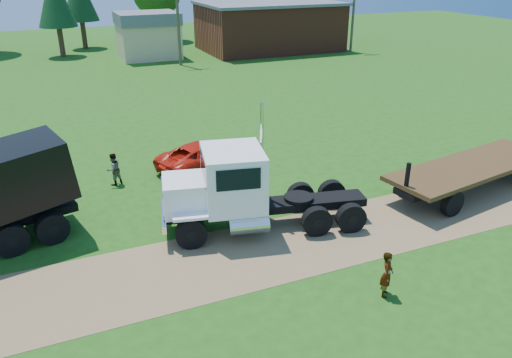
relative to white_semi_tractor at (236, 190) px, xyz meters
name	(u,v)px	position (x,y,z in m)	size (l,w,h in m)	color
ground	(276,249)	(0.77, -2.00, -1.67)	(140.00, 140.00, 0.00)	#204C10
dirt_track	(276,248)	(0.77, -2.00, -1.66)	(120.00, 4.20, 0.01)	olive
white_semi_tractor	(236,190)	(0.00, 0.00, 0.00)	(8.29, 4.19, 4.89)	black
orange_pickup	(203,156)	(0.69, 6.43, -0.99)	(2.26, 4.89, 1.36)	red
flatbed_trailer	(472,170)	(11.14, -0.88, -0.69)	(9.25, 4.11, 2.29)	#3A2512
spectator_a	(387,274)	(2.78, -5.85, -0.89)	(0.57, 0.37, 1.56)	#999999
spectator_b	(113,169)	(-3.77, 6.17, -0.90)	(0.75, 0.59, 1.55)	#999999
brick_building	(269,26)	(18.77, 38.00, 0.99)	(15.40, 10.40, 5.30)	brown
tan_shed	(148,35)	(4.77, 38.00, 0.75)	(6.20, 5.40, 4.70)	tan
utility_poles	(178,16)	(6.77, 33.00, 3.04)	(42.20, 0.28, 9.00)	#473D28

